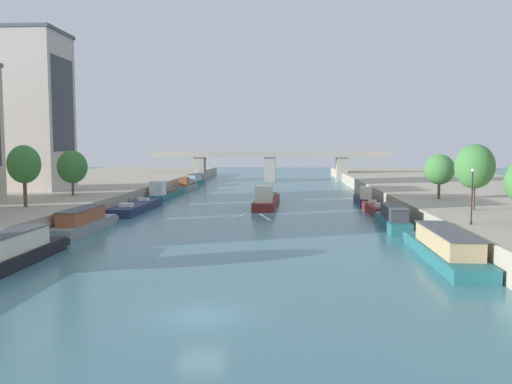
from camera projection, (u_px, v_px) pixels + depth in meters
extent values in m
plane|color=#42757F|center=(202.00, 316.00, 27.12)|extent=(400.00, 400.00, 0.00)
cube|color=#A89E89|center=(35.00, 195.00, 83.90)|extent=(36.00, 170.00, 2.31)
cube|color=#A89E89|center=(495.00, 197.00, 79.53)|extent=(36.00, 170.00, 2.31)
cube|color=maroon|center=(267.00, 202.00, 77.80)|extent=(3.59, 16.41, 1.14)
cube|color=maroon|center=(271.00, 196.00, 86.23)|extent=(2.93, 1.34, 0.94)
cube|color=maroon|center=(267.00, 198.00, 77.74)|extent=(3.65, 16.42, 0.06)
cube|color=beige|center=(264.00, 194.00, 72.14)|extent=(2.39, 3.34, 2.28)
cube|color=black|center=(265.00, 190.00, 73.74)|extent=(1.82, 0.09, 0.64)
cube|color=brown|center=(268.00, 196.00, 79.34)|extent=(2.66, 8.56, 0.36)
cylinder|color=#232328|center=(268.00, 198.00, 72.79)|extent=(0.07, 0.07, 1.10)
cube|color=silver|center=(265.00, 217.00, 65.38)|extent=(1.81, 5.91, 0.03)
cube|color=silver|center=(237.00, 217.00, 65.71)|extent=(2.19, 5.82, 0.03)
cube|color=black|center=(18.00, 257.00, 39.22)|extent=(2.53, 11.80, 1.02)
cube|color=black|center=(54.00, 241.00, 45.43)|extent=(2.40, 1.22, 0.87)
cube|color=black|center=(17.00, 250.00, 39.18)|extent=(2.58, 11.80, 0.06)
cube|color=beige|center=(13.00, 242.00, 38.52)|extent=(2.07, 7.55, 1.46)
cube|color=#4C4C51|center=(12.00, 232.00, 38.46)|extent=(2.22, 7.78, 0.08)
cube|color=gray|center=(84.00, 227.00, 54.03)|extent=(2.79, 12.13, 1.07)
cube|color=gray|center=(107.00, 218.00, 60.35)|extent=(2.34, 1.30, 0.90)
cube|color=gray|center=(84.00, 222.00, 53.98)|extent=(2.84, 12.13, 0.06)
cube|color=#9E5133|center=(82.00, 216.00, 53.32)|extent=(2.22, 7.78, 1.36)
cube|color=#4C4C51|center=(81.00, 209.00, 53.25)|extent=(2.38, 8.01, 0.08)
cylinder|color=#232328|center=(72.00, 221.00, 50.30)|extent=(0.07, 0.07, 1.10)
cube|color=#1E284C|center=(137.00, 207.00, 71.46)|extent=(3.41, 15.49, 1.06)
cube|color=#1E284C|center=(153.00, 201.00, 79.46)|extent=(2.95, 1.29, 0.90)
cube|color=#1E284C|center=(137.00, 203.00, 71.41)|extent=(3.47, 15.49, 0.06)
cube|color=white|center=(144.00, 199.00, 74.76)|extent=(1.56, 0.93, 0.40)
cube|color=white|center=(126.00, 205.00, 67.10)|extent=(1.72, 1.14, 0.48)
cylinder|color=#232328|center=(129.00, 203.00, 66.73)|extent=(0.07, 0.07, 1.10)
cube|color=#23666B|center=(166.00, 195.00, 90.11)|extent=(2.73, 15.79, 0.98)
cube|color=#23666B|center=(176.00, 191.00, 98.29)|extent=(2.58, 1.22, 0.85)
cube|color=#23666B|center=(166.00, 192.00, 90.06)|extent=(2.79, 15.79, 0.06)
cube|color=white|center=(158.00, 188.00, 84.62)|extent=(2.04, 3.16, 2.27)
cube|color=black|center=(160.00, 185.00, 86.17)|extent=(1.63, 0.03, 0.64)
cube|color=brown|center=(168.00, 190.00, 91.61)|extent=(2.13, 8.21, 0.36)
cylinder|color=#232328|center=(161.00, 191.00, 85.28)|extent=(0.07, 0.07, 1.10)
cube|color=gray|center=(188.00, 187.00, 106.68)|extent=(2.43, 10.42, 1.06)
cube|color=gray|center=(193.00, 185.00, 112.16)|extent=(2.08, 1.28, 0.89)
cube|color=gray|center=(188.00, 185.00, 106.63)|extent=(2.48, 10.42, 0.06)
cube|color=#9E5133|center=(184.00, 182.00, 103.06)|extent=(1.67, 2.12, 1.73)
cube|color=black|center=(185.00, 180.00, 104.08)|extent=(1.29, 0.06, 0.48)
cube|color=brown|center=(189.00, 183.00, 107.65)|extent=(1.83, 5.43, 0.36)
cylinder|color=#232328|center=(186.00, 183.00, 103.47)|extent=(0.07, 0.07, 1.10)
cube|color=#23666B|center=(195.00, 183.00, 119.38)|extent=(2.43, 11.70, 1.08)
cube|color=#23666B|center=(200.00, 181.00, 125.50)|extent=(2.11, 1.27, 0.90)
cube|color=#23666B|center=(195.00, 181.00, 119.33)|extent=(2.47, 11.70, 0.06)
cube|color=#9EBCD6|center=(195.00, 177.00, 118.68)|extent=(1.95, 7.49, 1.53)
cube|color=#4C4C51|center=(195.00, 174.00, 118.61)|extent=(2.09, 7.72, 0.08)
cylinder|color=#232328|center=(193.00, 179.00, 115.78)|extent=(0.07, 0.07, 1.10)
cube|color=#23666B|center=(444.00, 254.00, 40.60)|extent=(3.23, 15.52, 0.97)
cube|color=#23666B|center=(419.00, 235.00, 48.63)|extent=(2.87, 1.25, 0.85)
cube|color=#23666B|center=(444.00, 248.00, 40.55)|extent=(3.29, 15.53, 0.06)
cube|color=tan|center=(447.00, 240.00, 39.72)|extent=(2.61, 9.94, 1.41)
cube|color=#4C4C51|center=(447.00, 230.00, 39.66)|extent=(2.79, 10.24, 0.08)
cylinder|color=#232328|center=(470.00, 252.00, 35.86)|extent=(0.07, 0.07, 1.10)
cube|color=#23666B|center=(393.00, 223.00, 56.41)|extent=(2.43, 10.86, 1.12)
cube|color=#23666B|center=(384.00, 215.00, 62.12)|extent=(2.10, 1.28, 0.93)
cube|color=#23666B|center=(393.00, 218.00, 56.36)|extent=(2.47, 10.86, 0.06)
cube|color=#38383D|center=(394.00, 212.00, 55.76)|extent=(1.94, 6.96, 1.30)
cube|color=#4C4C51|center=(394.00, 206.00, 55.70)|extent=(2.08, 7.17, 0.08)
cylinder|color=#232328|center=(402.00, 217.00, 53.06)|extent=(0.07, 0.07, 1.10)
cube|color=maroon|center=(376.00, 209.00, 69.35)|extent=(2.34, 9.68, 1.10)
cube|color=maroon|center=(368.00, 204.00, 74.48)|extent=(1.97, 1.30, 0.92)
cube|color=maroon|center=(376.00, 205.00, 69.30)|extent=(2.38, 9.68, 0.06)
cube|color=beige|center=(373.00, 201.00, 71.39)|extent=(1.04, 0.93, 0.40)
cube|color=beige|center=(380.00, 205.00, 66.59)|extent=(1.15, 1.14, 0.48)
cylinder|color=#232328|center=(383.00, 203.00, 66.37)|extent=(0.07, 0.07, 1.10)
cube|color=#1E284C|center=(363.00, 201.00, 80.65)|extent=(2.25, 9.41, 1.04)
cube|color=#1E284C|center=(359.00, 197.00, 85.63)|extent=(1.94, 1.27, 0.88)
cube|color=#1E284C|center=(363.00, 197.00, 80.60)|extent=(2.29, 9.41, 0.06)
cube|color=beige|center=(366.00, 193.00, 77.36)|extent=(1.55, 1.91, 1.84)
cube|color=black|center=(365.00, 190.00, 78.27)|extent=(1.20, 0.06, 0.52)
cube|color=brown|center=(362.00, 195.00, 81.51)|extent=(1.69, 4.91, 0.36)
cylinder|color=#232328|center=(367.00, 195.00, 77.74)|extent=(0.07, 0.07, 1.10)
cylinder|color=brown|center=(25.00, 191.00, 56.63)|extent=(0.39, 0.39, 3.52)
ellipsoid|color=#387533|center=(24.00, 164.00, 56.38)|extent=(3.52, 3.52, 4.17)
cylinder|color=brown|center=(73.00, 186.00, 69.81)|extent=(0.31, 0.31, 2.66)
ellipsoid|color=#387533|center=(72.00, 167.00, 69.59)|extent=(3.97, 3.97, 4.41)
cylinder|color=brown|center=(474.00, 194.00, 53.58)|extent=(0.30, 0.30, 3.29)
ellipsoid|color=#427F3D|center=(475.00, 166.00, 53.33)|extent=(4.00, 4.00, 4.59)
cylinder|color=brown|center=(439.00, 188.00, 65.37)|extent=(0.34, 0.34, 2.68)
ellipsoid|color=#427F3D|center=(440.00, 169.00, 65.16)|extent=(3.69, 3.69, 3.81)
cylinder|color=black|center=(472.00, 198.00, 43.63)|extent=(0.11, 0.11, 4.45)
sphere|color=#EAE5C6|center=(473.00, 170.00, 43.43)|extent=(0.28, 0.28, 0.28)
cylinder|color=black|center=(471.00, 223.00, 43.82)|extent=(0.22, 0.22, 0.20)
cube|color=#BCB2A8|center=(14.00, 113.00, 79.02)|extent=(15.37, 9.47, 23.48)
cube|color=#4C515B|center=(11.00, 33.00, 77.98)|extent=(15.84, 9.75, 0.50)
cube|color=#232833|center=(63.00, 105.00, 78.45)|extent=(0.04, 7.57, 14.09)
cube|color=#9E998E|center=(270.00, 156.00, 133.39)|extent=(60.75, 4.40, 0.60)
cube|color=#9E998E|center=(270.00, 153.00, 131.34)|extent=(60.75, 0.30, 0.90)
cube|color=#9E998E|center=(270.00, 153.00, 135.32)|extent=(60.75, 0.30, 0.90)
cube|color=#9E998E|center=(200.00, 169.00, 134.79)|extent=(2.80, 3.60, 6.20)
cube|color=#9E998E|center=(270.00, 169.00, 133.69)|extent=(2.80, 3.60, 6.20)
cube|color=#9E998E|center=(342.00, 169.00, 132.59)|extent=(2.80, 3.60, 6.20)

